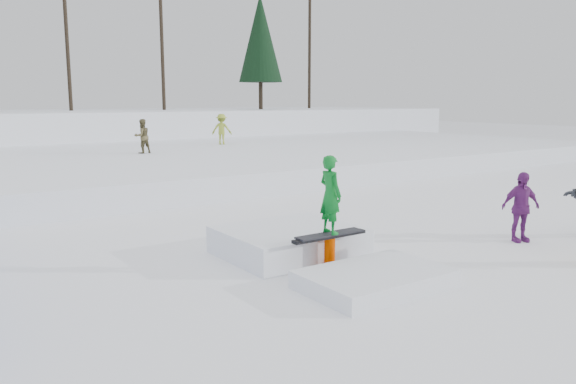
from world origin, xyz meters
TOP-DOWN VIEW (x-y plane):
  - ground at (0.00, 0.00)m, footprint 120.00×120.00m
  - snow_berm at (0.00, 30.00)m, footprint 60.00×14.00m
  - snow_midrise at (0.00, 16.00)m, footprint 50.00×18.00m
  - treeline at (6.18, 28.28)m, footprint 40.24×4.22m
  - walker_olive at (2.24, 15.60)m, footprint 0.80×0.67m
  - walker_ygreen at (7.41, 18.04)m, footprint 1.17×1.08m
  - spectator_purple at (4.68, -0.91)m, footprint 0.98×0.68m
  - jib_rail_feature at (-0.09, 0.39)m, footprint 2.60×4.40m

SIDE VIEW (x-z plane):
  - ground at x=0.00m, z-range 0.00..0.00m
  - jib_rail_feature at x=-0.09m, z-range -0.75..1.36m
  - snow_midrise at x=0.00m, z-range 0.00..0.80m
  - spectator_purple at x=4.68m, z-range 0.00..1.55m
  - snow_berm at x=0.00m, z-range 0.00..2.40m
  - walker_olive at x=2.24m, z-range 0.80..2.28m
  - walker_ygreen at x=7.41m, z-range 0.80..2.38m
  - treeline at x=6.18m, z-range 2.20..12.70m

